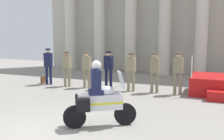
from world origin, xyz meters
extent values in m
plane|color=gray|center=(0.00, 0.00, 0.00)|extent=(28.00, 28.00, 0.00)
cube|color=beige|center=(0.23, 11.69, 3.67)|extent=(13.87, 0.30, 7.34)
cylinder|color=beige|center=(-4.87, 10.75, 3.14)|extent=(0.69, 0.69, 6.29)
cylinder|color=beige|center=(-2.83, 10.75, 3.14)|extent=(0.69, 0.69, 6.29)
cylinder|color=beige|center=(-0.79, 10.75, 3.14)|extent=(0.69, 0.69, 6.29)
cylinder|color=beige|center=(1.25, 10.75, 3.14)|extent=(0.69, 0.69, 6.29)
cylinder|color=beige|center=(3.29, 10.75, 3.14)|extent=(0.69, 0.69, 6.29)
cylinder|color=silver|center=(3.34, 5.71, 1.21)|extent=(0.05, 0.05, 0.90)
cylinder|color=#141938|center=(-3.53, 5.84, 0.44)|extent=(0.13, 0.13, 0.88)
cylinder|color=#141938|center=(-3.31, 5.84, 0.44)|extent=(0.13, 0.13, 0.88)
cube|color=#141938|center=(-3.42, 5.84, 1.21)|extent=(0.40, 0.25, 0.66)
sphere|color=beige|center=(-3.42, 5.84, 1.64)|extent=(0.21, 0.21, 0.21)
cylinder|color=black|center=(-3.42, 5.84, 1.72)|extent=(0.24, 0.24, 0.06)
cylinder|color=#847A5B|center=(-2.45, 5.75, 0.44)|extent=(0.13, 0.13, 0.87)
cylinder|color=#847A5B|center=(-2.23, 5.75, 0.44)|extent=(0.13, 0.13, 0.87)
cube|color=#847A5B|center=(-2.34, 5.75, 1.16)|extent=(0.40, 0.25, 0.56)
sphere|color=#997056|center=(-2.34, 5.75, 1.54)|extent=(0.21, 0.21, 0.21)
cylinder|color=#4F4937|center=(-2.34, 5.75, 1.62)|extent=(0.24, 0.24, 0.06)
cylinder|color=#847A5B|center=(-1.46, 5.80, 0.42)|extent=(0.13, 0.13, 0.83)
cylinder|color=#847A5B|center=(-1.24, 5.80, 0.42)|extent=(0.13, 0.13, 0.83)
cube|color=#847A5B|center=(-1.35, 5.80, 1.14)|extent=(0.40, 0.25, 0.61)
sphere|color=beige|center=(-1.35, 5.80, 1.55)|extent=(0.21, 0.21, 0.21)
cylinder|color=#4F4937|center=(-1.35, 5.80, 1.62)|extent=(0.24, 0.24, 0.06)
cylinder|color=black|center=(-0.39, 5.85, 0.46)|extent=(0.13, 0.13, 0.92)
cylinder|color=black|center=(-0.17, 5.85, 0.46)|extent=(0.13, 0.13, 0.92)
cube|color=black|center=(-0.28, 5.85, 1.21)|extent=(0.40, 0.25, 0.58)
sphere|color=tan|center=(-0.28, 5.85, 1.60)|extent=(0.21, 0.21, 0.21)
cylinder|color=black|center=(-0.28, 5.85, 1.68)|extent=(0.24, 0.24, 0.06)
cylinder|color=#847A5B|center=(0.67, 5.83, 0.44)|extent=(0.13, 0.13, 0.88)
cylinder|color=#847A5B|center=(0.89, 5.83, 0.44)|extent=(0.13, 0.13, 0.88)
cube|color=#847A5B|center=(0.78, 5.83, 1.17)|extent=(0.40, 0.25, 0.58)
sphere|color=tan|center=(0.78, 5.83, 1.57)|extent=(0.21, 0.21, 0.21)
cylinder|color=#4F4937|center=(0.78, 5.83, 1.64)|extent=(0.24, 0.24, 0.06)
cylinder|color=#7A7056|center=(1.70, 5.88, 0.43)|extent=(0.13, 0.13, 0.85)
cylinder|color=#7A7056|center=(1.92, 5.88, 0.43)|extent=(0.13, 0.13, 0.85)
cube|color=#7A7056|center=(1.81, 5.88, 1.17)|extent=(0.40, 0.25, 0.64)
sphere|color=tan|center=(1.81, 5.88, 1.60)|extent=(0.21, 0.21, 0.21)
cylinder|color=#494334|center=(1.81, 5.88, 1.68)|extent=(0.24, 0.24, 0.06)
cylinder|color=#7A7056|center=(2.67, 5.88, 0.46)|extent=(0.13, 0.13, 0.92)
cylinder|color=#7A7056|center=(2.89, 5.88, 0.46)|extent=(0.13, 0.13, 0.92)
cube|color=#7A7056|center=(2.78, 5.88, 1.23)|extent=(0.40, 0.25, 0.62)
sphere|color=tan|center=(2.78, 5.88, 1.64)|extent=(0.21, 0.21, 0.21)
cylinder|color=#494334|center=(2.78, 5.88, 1.72)|extent=(0.24, 0.24, 0.06)
cylinder|color=black|center=(1.93, 1.54, 0.32)|extent=(0.60, 0.42, 0.64)
cylinder|color=black|center=(0.70, 0.78, 0.32)|extent=(0.62, 0.45, 0.64)
cube|color=silver|center=(1.32, 1.16, 0.72)|extent=(1.22, 0.92, 0.44)
ellipsoid|color=silver|center=(1.44, 1.24, 1.04)|extent=(0.61, 0.55, 0.26)
cube|color=yellow|center=(1.32, 1.16, 0.70)|extent=(1.25, 0.94, 0.06)
cube|color=silver|center=(1.83, 1.48, 1.34)|extent=(0.34, 0.42, 0.47)
cube|color=black|center=(0.75, 1.12, 0.72)|extent=(0.40, 0.34, 0.36)
cube|color=black|center=(1.03, 0.68, 0.72)|extent=(0.40, 0.34, 0.36)
cube|color=#191E42|center=(1.21, 1.10, 1.01)|extent=(0.52, 0.50, 0.14)
cube|color=#191E42|center=(1.21, 1.10, 1.36)|extent=(0.41, 0.44, 0.56)
sphere|color=silver|center=(1.23, 1.11, 1.77)|extent=(0.26, 0.26, 0.26)
cube|color=brown|center=(-3.81, 5.95, 0.18)|extent=(0.10, 0.32, 0.36)
camera|label=1|loc=(4.48, -6.21, 2.84)|focal=47.04mm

